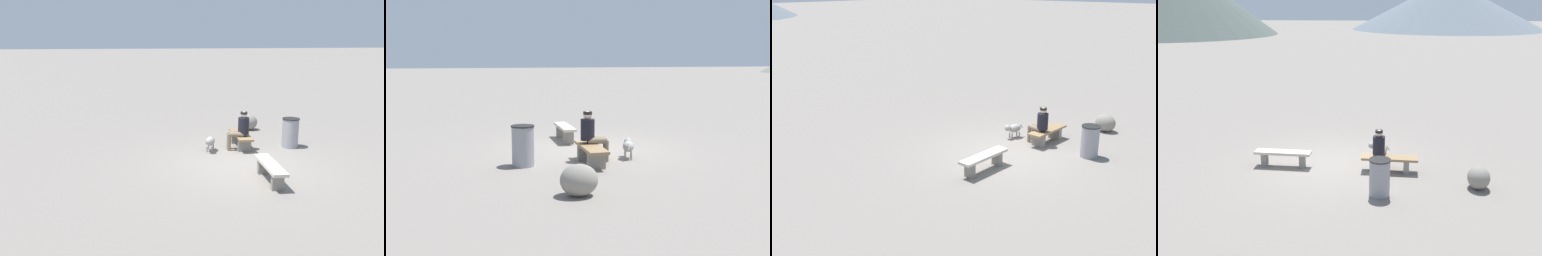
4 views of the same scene
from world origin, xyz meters
The scene contains 8 objects.
ground centered at (0.00, 0.00, -0.03)m, with size 210.00×210.00×0.06m, color gray.
bench_left centered at (-1.38, -0.32, 0.33)m, with size 1.64×0.41×0.46m.
bench_right centered at (1.67, -0.44, 0.30)m, with size 1.58×0.49×0.44m.
seated_person centered at (1.38, -0.33, 0.70)m, with size 0.41×0.67×1.21m.
dog centered at (1.33, 0.63, 0.32)m, with size 0.67×0.41×0.47m.
trash_bin centered at (1.43, -1.98, 0.47)m, with size 0.54×0.54×0.94m.
boulder centered at (3.93, -1.35, 0.29)m, with size 0.69×0.56×0.59m, color gray.
distant_peak_1 centered at (11.80, 67.81, 4.28)m, with size 33.89×33.89×8.56m, color slate.
Camera 4 is at (1.56, -11.38, 4.54)m, focal length 39.03 mm.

